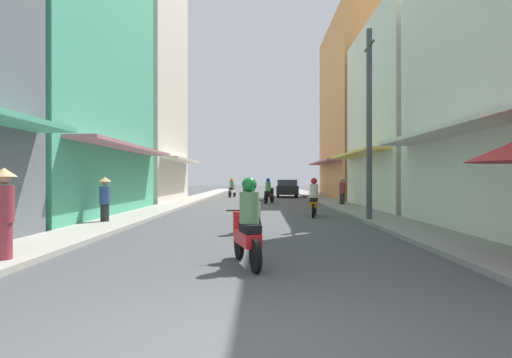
# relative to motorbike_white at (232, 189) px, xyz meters

# --- Properties ---
(ground_plane) EXTENTS (119.43, 119.43, 0.00)m
(ground_plane) POSITION_rel_motorbike_white_xyz_m (2.14, -7.63, -0.70)
(ground_plane) COLOR #4C4C4F
(sidewalk_left) EXTENTS (1.74, 62.29, 0.12)m
(sidewalk_left) POSITION_rel_motorbike_white_xyz_m (-2.56, -7.63, -0.64)
(sidewalk_left) COLOR #ADA89E
(sidewalk_left) RESTS_ON ground
(sidewalk_right) EXTENTS (1.74, 62.29, 0.12)m
(sidewalk_right) POSITION_rel_motorbike_white_xyz_m (6.85, -7.63, -0.64)
(sidewalk_right) COLOR gray
(sidewalk_right) RESTS_ON ground
(building_left_mid) EXTENTS (7.05, 11.01, 14.12)m
(building_left_mid) POSITION_rel_motorbike_white_xyz_m (-6.43, -17.44, 6.35)
(building_left_mid) COLOR #4CB28C
(building_left_mid) RESTS_ON ground
(building_left_far) EXTENTS (7.05, 9.68, 15.75)m
(building_left_far) POSITION_rel_motorbike_white_xyz_m (-6.43, -6.16, 7.16)
(building_left_far) COLOR silver
(building_left_far) RESTS_ON ground
(building_right_mid) EXTENTS (7.05, 9.36, 9.42)m
(building_right_mid) POSITION_rel_motorbike_white_xyz_m (10.71, -13.25, 4.00)
(building_right_mid) COLOR silver
(building_right_mid) RESTS_ON ground
(building_right_far) EXTENTS (7.05, 11.43, 13.48)m
(building_right_far) POSITION_rel_motorbike_white_xyz_m (10.71, -2.02, 6.03)
(building_right_far) COLOR #D88C4C
(building_right_far) RESTS_ON ground
(motorbike_white) EXTENTS (0.65, 1.78, 1.58)m
(motorbike_white) POSITION_rel_motorbike_white_xyz_m (0.00, 0.00, 0.00)
(motorbike_white) COLOR black
(motorbike_white) RESTS_ON ground
(motorbike_silver) EXTENTS (0.71, 1.76, 1.58)m
(motorbike_silver) POSITION_rel_motorbike_white_xyz_m (2.09, -22.73, 0.00)
(motorbike_silver) COLOR black
(motorbike_silver) RESTS_ON ground
(motorbike_black) EXTENTS (0.76, 1.74, 1.58)m
(motorbike_black) POSITION_rel_motorbike_white_xyz_m (2.88, -8.37, 0.00)
(motorbike_black) COLOR black
(motorbike_black) RESTS_ON ground
(motorbike_orange) EXTENTS (0.61, 1.79, 1.58)m
(motorbike_orange) POSITION_rel_motorbike_white_xyz_m (4.56, -17.41, 0.00)
(motorbike_orange) COLOR black
(motorbike_orange) RESTS_ON ground
(motorbike_red) EXTENTS (0.69, 1.76, 1.58)m
(motorbike_red) POSITION_rel_motorbike_white_xyz_m (2.14, -27.07, 0.00)
(motorbike_red) COLOR black
(motorbike_red) RESTS_ON ground
(parked_car) EXTENTS (1.94, 4.17, 1.45)m
(parked_car) POSITION_rel_motorbike_white_xyz_m (4.56, 0.52, 0.04)
(parked_car) COLOR black
(parked_car) RESTS_ON ground
(pedestrian_foreground) EXTENTS (0.44, 0.44, 1.66)m
(pedestrian_foreground) POSITION_rel_motorbike_white_xyz_m (6.87, -11.28, 0.23)
(pedestrian_foreground) COLOR #262628
(pedestrian_foreground) RESTS_ON ground
(pedestrian_far) EXTENTS (0.44, 0.44, 1.75)m
(pedestrian_far) POSITION_rel_motorbike_white_xyz_m (-2.18, -27.14, 0.28)
(pedestrian_far) COLOR #99333F
(pedestrian_far) RESTS_ON ground
(pedestrian_crossing) EXTENTS (0.44, 0.44, 1.61)m
(pedestrian_crossing) POSITION_rel_motorbike_white_xyz_m (-2.84, -20.55, 0.20)
(pedestrian_crossing) COLOR #262628
(pedestrian_crossing) RESTS_ON ground
(utility_pole) EXTENTS (0.20, 1.20, 6.85)m
(utility_pole) POSITION_rel_motorbike_white_xyz_m (6.23, -19.61, 2.80)
(utility_pole) COLOR #4C4C4F
(utility_pole) RESTS_ON ground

